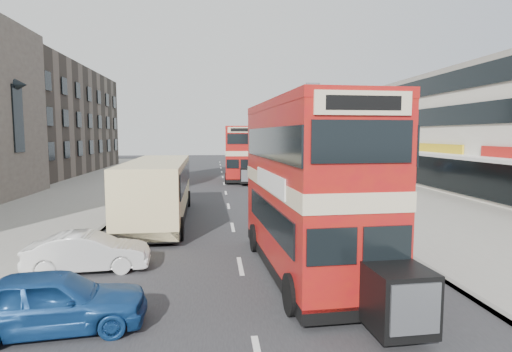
# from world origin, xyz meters

# --- Properties ---
(ground) EXTENTS (160.00, 160.00, 0.00)m
(ground) POSITION_xyz_m (0.00, 0.00, 0.00)
(ground) COLOR #28282B
(ground) RESTS_ON ground
(road_surface) EXTENTS (12.00, 90.00, 0.01)m
(road_surface) POSITION_xyz_m (0.00, 20.00, 0.01)
(road_surface) COLOR #28282B
(road_surface) RESTS_ON ground
(pavement_right) EXTENTS (12.00, 90.00, 0.15)m
(pavement_right) POSITION_xyz_m (12.00, 20.00, 0.07)
(pavement_right) COLOR gray
(pavement_right) RESTS_ON ground
(pavement_left) EXTENTS (12.00, 90.00, 0.15)m
(pavement_left) POSITION_xyz_m (-12.00, 20.00, 0.07)
(pavement_left) COLOR gray
(pavement_left) RESTS_ON ground
(kerb_left) EXTENTS (0.20, 90.00, 0.16)m
(kerb_left) POSITION_xyz_m (-6.10, 20.00, 0.07)
(kerb_left) COLOR gray
(kerb_left) RESTS_ON ground
(kerb_right) EXTENTS (0.20, 90.00, 0.16)m
(kerb_right) POSITION_xyz_m (6.10, 20.00, 0.07)
(kerb_right) COLOR gray
(kerb_right) RESTS_ON ground
(brick_terrace) EXTENTS (14.00, 28.00, 12.00)m
(brick_terrace) POSITION_xyz_m (-22.00, 38.00, 6.00)
(brick_terrace) COLOR #66594C
(brick_terrace) RESTS_ON ground
(commercial_row) EXTENTS (9.90, 46.20, 9.30)m
(commercial_row) POSITION_xyz_m (19.95, 22.00, 4.70)
(commercial_row) COLOR beige
(commercial_row) RESTS_ON ground
(street_lamp) EXTENTS (1.00, 0.20, 8.12)m
(street_lamp) POSITION_xyz_m (6.52, 18.00, 4.78)
(street_lamp) COLOR slate
(street_lamp) RESTS_ON ground
(bus_main) EXTENTS (3.21, 9.72, 5.32)m
(bus_main) POSITION_xyz_m (2.12, 1.15, 2.80)
(bus_main) COLOR black
(bus_main) RESTS_ON ground
(bus_second) EXTENTS (3.02, 9.28, 5.04)m
(bus_second) POSITION_xyz_m (1.63, 28.75, 2.65)
(bus_second) COLOR black
(bus_second) RESTS_ON ground
(coach) EXTENTS (3.08, 11.04, 2.91)m
(coach) POSITION_xyz_m (-3.74, 9.91, 1.72)
(coach) COLOR black
(coach) RESTS_ON ground
(car_left_near) EXTENTS (4.34, 2.20, 1.42)m
(car_left_near) POSITION_xyz_m (-4.52, -2.30, 0.71)
(car_left_near) COLOR navy
(car_left_near) RESTS_ON ground
(car_left_front) EXTENTS (3.95, 1.66, 1.27)m
(car_left_front) POSITION_xyz_m (-4.96, 2.00, 0.63)
(car_left_front) COLOR silver
(car_left_front) RESTS_ON ground
(car_right_a) EXTENTS (4.91, 2.22, 1.40)m
(car_right_a) POSITION_xyz_m (5.39, 14.95, 0.70)
(car_right_a) COLOR #A72210
(car_right_a) RESTS_ON ground
(car_right_b) EXTENTS (4.56, 2.54, 1.21)m
(car_right_b) POSITION_xyz_m (4.51, 20.36, 0.60)
(car_right_b) COLOR orange
(car_right_b) RESTS_ON ground
(car_right_c) EXTENTS (4.06, 1.69, 1.37)m
(car_right_c) POSITION_xyz_m (5.01, 34.42, 0.69)
(car_right_c) COLOR #5A7FB4
(car_right_c) RESTS_ON ground
(pedestrian_near) EXTENTS (0.65, 0.51, 1.59)m
(pedestrian_near) POSITION_xyz_m (8.49, 12.25, 0.94)
(pedestrian_near) COLOR gray
(pedestrian_near) RESTS_ON pavement_right
(pedestrian_far) EXTENTS (1.14, 0.53, 1.91)m
(pedestrian_far) POSITION_xyz_m (9.26, 29.63, 1.11)
(pedestrian_far) COLOR gray
(pedestrian_far) RESTS_ON pavement_right
(cyclist) EXTENTS (0.66, 1.71, 1.88)m
(cyclist) POSITION_xyz_m (4.89, 22.14, 0.62)
(cyclist) COLOR gray
(cyclist) RESTS_ON ground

